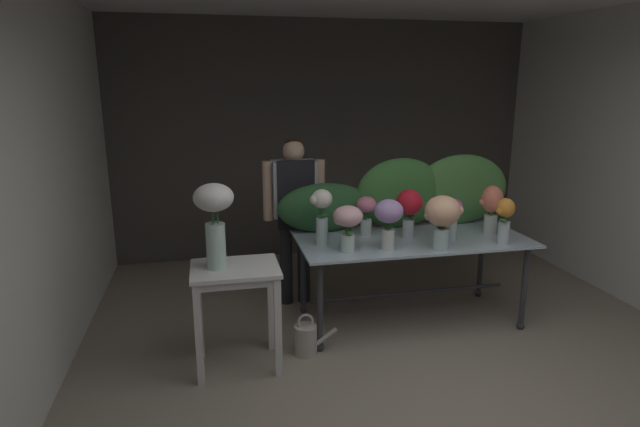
# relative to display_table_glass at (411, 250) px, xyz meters

# --- Properties ---
(ground_plane) EXTENTS (8.53, 8.53, 0.00)m
(ground_plane) POSITION_rel_display_table_glass_xyz_m (-0.29, 0.22, -0.67)
(ground_plane) COLOR gray
(wall_back) EXTENTS (5.14, 0.12, 2.80)m
(wall_back) POSITION_rel_display_table_glass_xyz_m (-0.29, 2.16, 0.73)
(wall_back) COLOR #4C4742
(wall_back) RESTS_ON ground
(wall_left) EXTENTS (0.12, 4.00, 2.80)m
(wall_left) POSITION_rel_display_table_glass_xyz_m (-2.86, 0.22, 0.73)
(wall_left) COLOR silver
(wall_left) RESTS_ON ground
(wall_right) EXTENTS (0.12, 4.00, 2.80)m
(wall_right) POSITION_rel_display_table_glass_xyz_m (2.28, 0.22, 0.73)
(wall_right) COLOR silver
(wall_right) RESTS_ON ground
(display_table_glass) EXTENTS (1.99, 0.93, 0.79)m
(display_table_glass) POSITION_rel_display_table_glass_xyz_m (0.00, 0.00, 0.00)
(display_table_glass) COLOR #ACBFCF
(display_table_glass) RESTS_ON ground
(side_table_white) EXTENTS (0.64, 0.49, 0.79)m
(side_table_white) POSITION_rel_display_table_glass_xyz_m (-1.54, -0.45, -0.01)
(side_table_white) COLOR white
(side_table_white) RESTS_ON ground
(florist) EXTENTS (0.58, 0.24, 1.59)m
(florist) POSITION_rel_display_table_glass_xyz_m (-0.93, 0.62, 0.31)
(florist) COLOR #232328
(florist) RESTS_ON ground
(foliage_backdrop) EXTENTS (2.21, 0.24, 0.66)m
(foliage_backdrop) POSITION_rel_display_table_glass_xyz_m (0.06, 0.35, 0.41)
(foliage_backdrop) COLOR #28562D
(foliage_backdrop) RESTS_ON display_table_glass
(vase_rosy_stock) EXTENTS (0.18, 0.18, 0.35)m
(vase_rosy_stock) POSITION_rel_display_table_glass_xyz_m (-0.37, 0.16, 0.32)
(vase_rosy_stock) COLOR silver
(vase_rosy_stock) RESTS_ON display_table_glass
(vase_blush_tulips) EXTENTS (0.24, 0.24, 0.37)m
(vase_blush_tulips) POSITION_rel_display_table_glass_xyz_m (-0.65, -0.25, 0.35)
(vase_blush_tulips) COLOR silver
(vase_blush_tulips) RESTS_ON display_table_glass
(vase_coral_ranunculus) EXTENTS (0.20, 0.19, 0.43)m
(vase_coral_ranunculus) POSITION_rel_display_table_glass_xyz_m (0.73, -0.03, 0.36)
(vase_coral_ranunculus) COLOR silver
(vase_coral_ranunculus) RESTS_ON display_table_glass
(vase_peach_roses) EXTENTS (0.31, 0.28, 0.44)m
(vase_peach_roses) POSITION_rel_display_table_glass_xyz_m (0.10, -0.36, 0.39)
(vase_peach_roses) COLOR silver
(vase_peach_roses) RESTS_ON display_table_glass
(vase_sunset_snapdragons) EXTENTS (0.17, 0.16, 0.39)m
(vase_sunset_snapdragons) POSITION_rel_display_table_glass_xyz_m (0.68, -0.32, 0.33)
(vase_sunset_snapdragons) COLOR silver
(vase_sunset_snapdragons) RESTS_ON display_table_glass
(vase_fuchsia_peonies) EXTENTS (0.19, 0.17, 0.36)m
(vase_fuchsia_peonies) POSITION_rel_display_table_glass_xyz_m (0.30, -0.13, 0.33)
(vase_fuchsia_peonies) COLOR silver
(vase_fuchsia_peonies) RESTS_ON display_table_glass
(vase_lilac_carnations) EXTENTS (0.23, 0.23, 0.41)m
(vase_lilac_carnations) POSITION_rel_display_table_glass_xyz_m (-0.32, -0.27, 0.38)
(vase_lilac_carnations) COLOR silver
(vase_lilac_carnations) RESTS_ON display_table_glass
(vase_crimson_dahlias) EXTENTS (0.23, 0.22, 0.43)m
(vase_crimson_dahlias) POSITION_rel_display_table_glass_xyz_m (-0.03, 0.01, 0.38)
(vase_crimson_dahlias) COLOR silver
(vase_crimson_dahlias) RESTS_ON display_table_glass
(vase_ivory_lilies) EXTENTS (0.19, 0.17, 0.47)m
(vase_ivory_lilies) POSITION_rel_display_table_glass_xyz_m (-0.81, -0.04, 0.39)
(vase_ivory_lilies) COLOR silver
(vase_ivory_lilies) RESTS_ON display_table_glass
(vase_white_roses_tall) EXTENTS (0.28, 0.28, 0.62)m
(vase_white_roses_tall) POSITION_rel_display_table_glass_xyz_m (-1.67, -0.45, 0.51)
(vase_white_roses_tall) COLOR silver
(vase_white_roses_tall) RESTS_ON side_table_white
(watering_can) EXTENTS (0.35, 0.18, 0.34)m
(watering_can) POSITION_rel_display_table_glass_xyz_m (-1.01, -0.39, -0.54)
(watering_can) COLOR #B7B2A8
(watering_can) RESTS_ON ground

